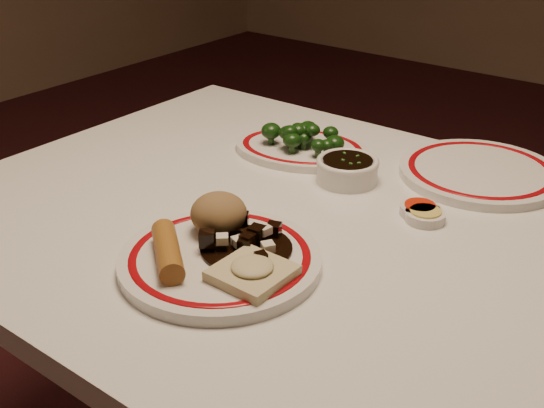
{
  "coord_description": "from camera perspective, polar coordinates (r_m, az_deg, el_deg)",
  "views": [
    {
      "loc": [
        0.54,
        -0.79,
        1.27
      ],
      "look_at": [
        -0.02,
        -0.06,
        0.8
      ],
      "focal_mm": 45.0,
      "sensor_mm": 36.0,
      "label": 1
    }
  ],
  "objects": [
    {
      "name": "far_plate",
      "position": [
        1.28,
        17.0,
        2.59
      ],
      "size": [
        0.35,
        0.35,
        0.02
      ],
      "color": "silver",
      "rests_on": "dining_table"
    },
    {
      "name": "spring_roll",
      "position": [
        0.95,
        -8.73,
        -3.89
      ],
      "size": [
        0.12,
        0.11,
        0.03
      ],
      "primitive_type": "cylinder",
      "rotation": [
        1.57,
        0.0,
        0.89
      ],
      "color": "#9D6726",
      "rests_on": "main_plate"
    },
    {
      "name": "main_plate",
      "position": [
        0.96,
        -4.36,
        -4.68
      ],
      "size": [
        0.31,
        0.31,
        0.02
      ],
      "color": "silver",
      "rests_on": "dining_table"
    },
    {
      "name": "soy_bowl",
      "position": [
        1.21,
        6.31,
        2.79
      ],
      "size": [
        0.11,
        0.11,
        0.04
      ],
      "color": "silver",
      "rests_on": "dining_table"
    },
    {
      "name": "fried_wonton",
      "position": [
        0.9,
        -1.65,
        -5.66
      ],
      "size": [
        0.1,
        0.1,
        0.03
      ],
      "color": "#C3B98A",
      "rests_on": "main_plate"
    },
    {
      "name": "broccoli_pile",
      "position": [
        1.31,
        2.54,
        5.82
      ],
      "size": [
        0.16,
        0.11,
        0.05
      ],
      "color": "#23471C",
      "rests_on": "broccoli_plate"
    },
    {
      "name": "sweet_sour_dish",
      "position": [
        1.12,
        12.25,
        -0.47
      ],
      "size": [
        0.06,
        0.06,
        0.02
      ],
      "color": "silver",
      "rests_on": "dining_table"
    },
    {
      "name": "stirfry_heap",
      "position": [
        0.97,
        -2.34,
        -3.16
      ],
      "size": [
        0.13,
        0.13,
        0.03
      ],
      "color": "black",
      "rests_on": "main_plate"
    },
    {
      "name": "rice_mound",
      "position": [
        1.01,
        -4.48,
        -0.77
      ],
      "size": [
        0.08,
        0.08,
        0.06
      ],
      "primitive_type": "ellipsoid",
      "color": "olive",
      "rests_on": "main_plate"
    },
    {
      "name": "dining_table",
      "position": [
        1.13,
        2.63,
        -5.5
      ],
      "size": [
        1.2,
        0.9,
        0.75
      ],
      "color": "white",
      "rests_on": "ground"
    },
    {
      "name": "mustard_dish",
      "position": [
        1.11,
        12.69,
        -0.96
      ],
      "size": [
        0.06,
        0.06,
        0.02
      ],
      "color": "silver",
      "rests_on": "dining_table"
    },
    {
      "name": "broccoli_plate",
      "position": [
        1.33,
        2.49,
        4.66
      ],
      "size": [
        0.31,
        0.28,
        0.02
      ],
      "color": "silver",
      "rests_on": "dining_table"
    }
  ]
}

